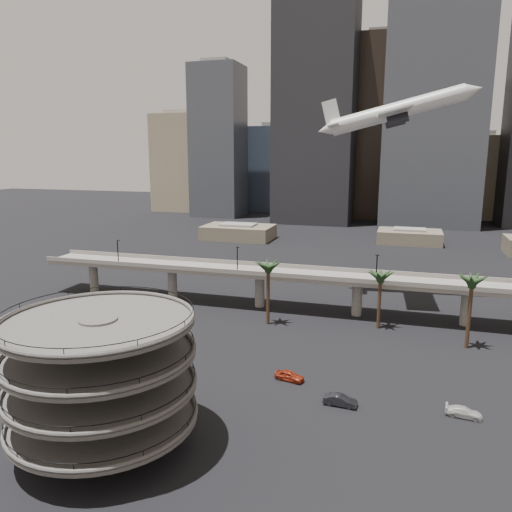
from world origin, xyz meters
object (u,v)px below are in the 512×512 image
(overpass, at_px, (307,279))
(airborne_jet, at_px, (396,112))
(parking_ramp, at_px, (101,371))
(car_a, at_px, (290,376))
(car_c, at_px, (464,412))
(car_b, at_px, (340,400))

(overpass, distance_m, airborne_jet, 43.79)
(parking_ramp, relative_size, car_a, 4.80)
(car_c, bearing_deg, overpass, 42.39)
(overpass, height_order, car_c, overpass)
(car_a, xyz_separation_m, car_c, (24.88, -3.89, -0.11))
(airborne_jet, xyz_separation_m, car_a, (-12.36, -52.60, -43.19))
(parking_ramp, bearing_deg, car_b, 35.17)
(overpass, relative_size, car_a, 28.08)
(parking_ramp, relative_size, car_c, 4.74)
(airborne_jet, relative_size, car_a, 7.99)
(overpass, height_order, car_a, overpass)
(car_c, bearing_deg, car_b, 101.91)
(car_c, bearing_deg, airborne_jet, 18.28)
(airborne_jet, bearing_deg, parking_ramp, -115.23)
(airborne_jet, bearing_deg, car_c, -81.60)
(car_a, relative_size, car_c, 0.99)
(parking_ramp, distance_m, airborne_jet, 88.72)
(airborne_jet, distance_m, car_c, 72.27)
(parking_ramp, xyz_separation_m, car_c, (42.05, 19.89, -9.16))
(car_b, bearing_deg, car_a, 60.52)
(car_b, xyz_separation_m, car_c, (16.29, 1.75, -0.10))
(car_b, bearing_deg, overpass, 21.16)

